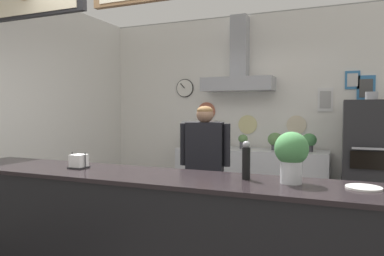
{
  "coord_description": "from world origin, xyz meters",
  "views": [
    {
      "loc": [
        1.22,
        -2.54,
        1.47
      ],
      "look_at": [
        -0.19,
        0.88,
        1.29
      ],
      "focal_mm": 33.17,
      "sensor_mm": 36.0,
      "label": 1
    }
  ],
  "objects_px": {
    "napkin_holder": "(79,162)",
    "potted_sage": "(275,140)",
    "basil_vase": "(291,155)",
    "condiment_plate": "(364,188)",
    "potted_oregano": "(309,141)",
    "pepper_grinder": "(246,161)",
    "pizza_oven": "(370,167)",
    "espresso_machine": "(201,134)",
    "potted_thyme": "(243,141)",
    "shop_worker": "(205,171)"
  },
  "relations": [
    {
      "from": "shop_worker",
      "to": "potted_sage",
      "type": "distance_m",
      "value": 1.51
    },
    {
      "from": "pizza_oven",
      "to": "shop_worker",
      "type": "bearing_deg",
      "value": -145.92
    },
    {
      "from": "potted_oregano",
      "to": "potted_thyme",
      "type": "distance_m",
      "value": 0.9
    },
    {
      "from": "espresso_machine",
      "to": "condiment_plate",
      "type": "height_order",
      "value": "espresso_machine"
    },
    {
      "from": "espresso_machine",
      "to": "condiment_plate",
      "type": "relative_size",
      "value": 2.32
    },
    {
      "from": "potted_oregano",
      "to": "potted_thyme",
      "type": "height_order",
      "value": "potted_oregano"
    },
    {
      "from": "condiment_plate",
      "to": "espresso_machine",
      "type": "bearing_deg",
      "value": 128.12
    },
    {
      "from": "potted_sage",
      "to": "condiment_plate",
      "type": "relative_size",
      "value": 1.18
    },
    {
      "from": "potted_thyme",
      "to": "basil_vase",
      "type": "height_order",
      "value": "basil_vase"
    },
    {
      "from": "espresso_machine",
      "to": "potted_thyme",
      "type": "bearing_deg",
      "value": 4.66
    },
    {
      "from": "basil_vase",
      "to": "potted_sage",
      "type": "bearing_deg",
      "value": 101.39
    },
    {
      "from": "potted_oregano",
      "to": "potted_thyme",
      "type": "bearing_deg",
      "value": -179.8
    },
    {
      "from": "napkin_holder",
      "to": "basil_vase",
      "type": "bearing_deg",
      "value": 1.15
    },
    {
      "from": "basil_vase",
      "to": "pepper_grinder",
      "type": "xyz_separation_m",
      "value": [
        -0.3,
        0.01,
        -0.05
      ]
    },
    {
      "from": "shop_worker",
      "to": "pizza_oven",
      "type": "bearing_deg",
      "value": -156.06
    },
    {
      "from": "potted_thyme",
      "to": "condiment_plate",
      "type": "xyz_separation_m",
      "value": [
        1.41,
        -2.64,
        -0.02
      ]
    },
    {
      "from": "pizza_oven",
      "to": "pepper_grinder",
      "type": "distance_m",
      "value": 2.57
    },
    {
      "from": "potted_sage",
      "to": "basil_vase",
      "type": "height_order",
      "value": "basil_vase"
    },
    {
      "from": "potted_oregano",
      "to": "basil_vase",
      "type": "bearing_deg",
      "value": -88.15
    },
    {
      "from": "potted_thyme",
      "to": "condiment_plate",
      "type": "height_order",
      "value": "potted_thyme"
    },
    {
      "from": "espresso_machine",
      "to": "potted_sage",
      "type": "height_order",
      "value": "espresso_machine"
    },
    {
      "from": "potted_oregano",
      "to": "basil_vase",
      "type": "height_order",
      "value": "basil_vase"
    },
    {
      "from": "pizza_oven",
      "to": "basil_vase",
      "type": "height_order",
      "value": "pizza_oven"
    },
    {
      "from": "potted_thyme",
      "to": "condiment_plate",
      "type": "relative_size",
      "value": 0.99
    },
    {
      "from": "potted_oregano",
      "to": "pepper_grinder",
      "type": "height_order",
      "value": "pepper_grinder"
    },
    {
      "from": "potted_thyme",
      "to": "napkin_holder",
      "type": "relative_size",
      "value": 1.47
    },
    {
      "from": "napkin_holder",
      "to": "potted_sage",
      "type": "bearing_deg",
      "value": 67.16
    },
    {
      "from": "pepper_grinder",
      "to": "pizza_oven",
      "type": "bearing_deg",
      "value": 68.69
    },
    {
      "from": "pizza_oven",
      "to": "shop_worker",
      "type": "distance_m",
      "value": 2.03
    },
    {
      "from": "napkin_holder",
      "to": "pepper_grinder",
      "type": "bearing_deg",
      "value": 1.91
    },
    {
      "from": "potted_sage",
      "to": "basil_vase",
      "type": "distance_m",
      "value": 2.7
    },
    {
      "from": "potted_sage",
      "to": "potted_oregano",
      "type": "bearing_deg",
      "value": 0.6
    },
    {
      "from": "shop_worker",
      "to": "espresso_machine",
      "type": "relative_size",
      "value": 3.18
    },
    {
      "from": "shop_worker",
      "to": "potted_sage",
      "type": "xyz_separation_m",
      "value": [
        0.52,
        1.4,
        0.24
      ]
    },
    {
      "from": "pizza_oven",
      "to": "espresso_machine",
      "type": "distance_m",
      "value": 2.28
    },
    {
      "from": "shop_worker",
      "to": "potted_oregano",
      "type": "relative_size",
      "value": 6.26
    },
    {
      "from": "espresso_machine",
      "to": "napkin_holder",
      "type": "relative_size",
      "value": 3.44
    },
    {
      "from": "napkin_holder",
      "to": "condiment_plate",
      "type": "height_order",
      "value": "napkin_holder"
    },
    {
      "from": "shop_worker",
      "to": "napkin_holder",
      "type": "relative_size",
      "value": 10.96
    },
    {
      "from": "condiment_plate",
      "to": "potted_sage",
      "type": "bearing_deg",
      "value": 109.8
    },
    {
      "from": "napkin_holder",
      "to": "potted_oregano",
      "type": "bearing_deg",
      "value": 59.58
    },
    {
      "from": "potted_sage",
      "to": "espresso_machine",
      "type": "bearing_deg",
      "value": -177.38
    },
    {
      "from": "potted_sage",
      "to": "napkin_holder",
      "type": "distance_m",
      "value": 2.91
    },
    {
      "from": "espresso_machine",
      "to": "basil_vase",
      "type": "xyz_separation_m",
      "value": [
        1.62,
        -2.6,
        0.07
      ]
    },
    {
      "from": "pizza_oven",
      "to": "potted_sage",
      "type": "height_order",
      "value": "pizza_oven"
    },
    {
      "from": "potted_thyme",
      "to": "napkin_holder",
      "type": "distance_m",
      "value": 2.76
    },
    {
      "from": "potted_oregano",
      "to": "napkin_holder",
      "type": "bearing_deg",
      "value": -120.42
    },
    {
      "from": "potted_oregano",
      "to": "potted_thyme",
      "type": "xyz_separation_m",
      "value": [
        -0.9,
        -0.0,
        -0.02
      ]
    },
    {
      "from": "potted_sage",
      "to": "potted_oregano",
      "type": "distance_m",
      "value": 0.45
    },
    {
      "from": "pizza_oven",
      "to": "napkin_holder",
      "type": "xyz_separation_m",
      "value": [
        -2.29,
        -2.42,
        0.26
      ]
    }
  ]
}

